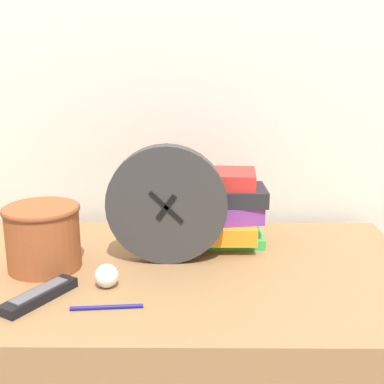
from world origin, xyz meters
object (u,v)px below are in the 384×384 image
at_px(desk_clock, 167,205).
at_px(tv_remote, 40,295).
at_px(pen, 107,307).
at_px(book_stack, 217,210).
at_px(crumpled_paper_ball, 107,276).
at_px(basket, 43,235).

relative_size(desk_clock, tv_remote, 1.64).
distance_m(tv_remote, pen, 0.14).
xyz_separation_m(book_stack, crumpled_paper_ball, (-0.24, -0.25, -0.06)).
bearing_deg(crumpled_paper_ball, tv_remote, -153.12).
bearing_deg(book_stack, basket, -159.04).
bearing_deg(tv_remote, book_stack, 40.84).
bearing_deg(crumpled_paper_ball, book_stack, 46.39).
bearing_deg(basket, desk_clock, 7.36).
bearing_deg(desk_clock, crumpled_paper_ball, -131.69).
height_order(book_stack, tv_remote, book_stack).
xyz_separation_m(basket, crumpled_paper_ball, (0.16, -0.10, -0.05)).
distance_m(book_stack, pen, 0.42).
height_order(tv_remote, pen, tv_remote).
height_order(book_stack, basket, book_stack).
xyz_separation_m(desk_clock, crumpled_paper_ball, (-0.12, -0.13, -0.11)).
xyz_separation_m(book_stack, basket, (-0.40, -0.15, -0.01)).
relative_size(book_stack, basket, 1.45).
relative_size(tv_remote, crumpled_paper_ball, 3.36).
xyz_separation_m(book_stack, tv_remote, (-0.36, -0.31, -0.08)).
relative_size(basket, tv_remote, 1.02).
distance_m(desk_clock, tv_remote, 0.34).
distance_m(book_stack, crumpled_paper_ball, 0.35).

